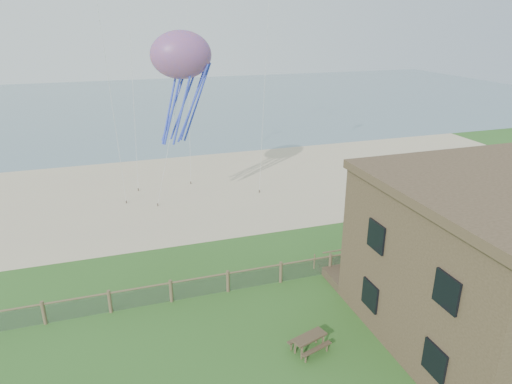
% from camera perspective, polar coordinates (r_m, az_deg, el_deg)
% --- Properties ---
extents(ground, '(160.00, 160.00, 0.00)m').
position_cam_1_polar(ground, '(20.42, 1.06, -21.11)').
color(ground, '#2E551D').
rests_on(ground, ground).
extents(sand_beach, '(72.00, 20.00, 0.02)m').
position_cam_1_polar(sand_beach, '(39.13, -9.44, 0.17)').
color(sand_beach, '#C6B48F').
rests_on(sand_beach, ground).
extents(ocean, '(160.00, 68.00, 0.02)m').
position_cam_1_polar(ocean, '(81.63, -14.41, 10.62)').
color(ocean, slate).
rests_on(ocean, ground).
extents(chainlink_fence, '(36.20, 0.20, 1.25)m').
position_cam_1_polar(chainlink_fence, '(24.70, -3.53, -11.22)').
color(chainlink_fence, '#483B28').
rests_on(chainlink_fence, ground).
extents(motel_deck, '(15.00, 2.00, 0.50)m').
position_cam_1_polar(motel_deck, '(29.62, 22.40, -7.76)').
color(motel_deck, brown).
rests_on(motel_deck, ground).
extents(picnic_table, '(1.85, 1.60, 0.66)m').
position_cam_1_polar(picnic_table, '(21.13, 6.66, -18.39)').
color(picnic_table, brown).
rests_on(picnic_table, ground).
extents(octopus_kite, '(4.14, 3.23, 7.74)m').
position_cam_1_polar(octopus_kite, '(31.14, -9.13, 12.92)').
color(octopus_kite, orange).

